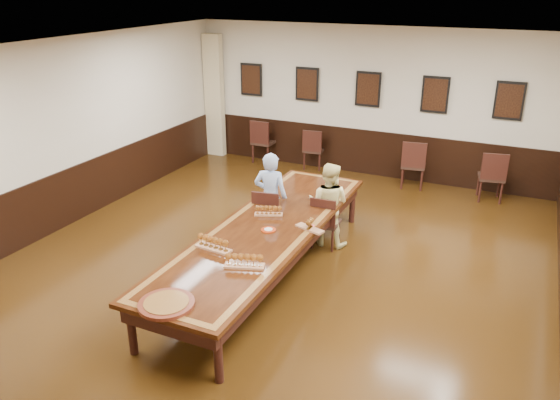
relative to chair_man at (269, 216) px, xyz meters
The scene contains 23 objects.
floor 1.17m from the chair_man, 66.73° to the right, with size 8.00×10.00×0.02m, color black.
ceiling 2.93m from the chair_man, 66.73° to the right, with size 8.00×10.00×0.02m, color white.
wall_back 4.21m from the chair_man, 84.06° to the left, with size 8.00×0.02×3.20m, color beige.
wall_left 3.89m from the chair_man, 164.81° to the right, with size 0.02×10.00×3.20m, color beige.
chair_man is the anchor object (origin of this frame).
chair_woman 0.94m from the chair_man, 15.84° to the left, with size 0.42×0.46×0.89m, color black, non-canonical shape.
spare_chair_a 4.31m from the chair_man, 117.62° to the left, with size 0.48×0.53×1.03m, color black, non-canonical shape.
spare_chair_b 3.93m from the chair_man, 100.80° to the left, with size 0.44×0.48×0.93m, color black, non-canonical shape.
spare_chair_c 3.93m from the chair_man, 66.06° to the left, with size 0.48×0.52×1.03m, color black, non-canonical shape.
spare_chair_d 4.71m from the chair_man, 48.29° to the left, with size 0.48×0.52×1.02m, color black, non-canonical shape.
person_man 0.30m from the chair_man, 99.32° to the left, with size 0.56×0.36×1.52m, color #5281CF.
person_woman 0.99m from the chair_man, 21.34° to the left, with size 0.69×0.54×1.40m, color #F9EB9B.
pink_phone 1.26m from the chair_man, 33.68° to the right, with size 0.07×0.14×0.01m, color #E04A6B.
curtain 5.18m from the chair_man, 130.90° to the left, with size 0.45×0.18×2.90m, color #C9B78A.
wainscoting 1.06m from the chair_man, 66.73° to the right, with size 8.00×10.00×1.00m.
conference_table 1.07m from the chair_man, 66.73° to the right, with size 1.40×5.00×0.76m.
posters 4.23m from the chair_man, 83.96° to the left, with size 6.14×0.04×0.74m.
flight_a 0.70m from the chair_man, 64.42° to the right, with size 0.44×0.28×0.16m.
flight_b 1.32m from the chair_man, 36.60° to the right, with size 0.46×0.27×0.17m.
flight_c 1.91m from the chair_man, 87.11° to the right, with size 0.53×0.21×0.19m.
flight_d 2.26m from the chair_man, 71.88° to the right, with size 0.52×0.31×0.19m.
red_plate_grp 1.19m from the chair_man, 64.34° to the right, with size 0.21×0.21×0.03m.
carved_platter 3.27m from the chair_man, 84.27° to the right, with size 0.69×0.69×0.05m.
Camera 1 is at (3.19, -6.37, 4.09)m, focal length 35.00 mm.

